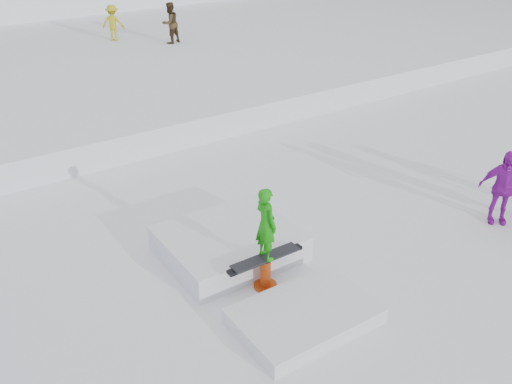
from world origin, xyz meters
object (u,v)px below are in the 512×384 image
walker_ygreen (113,23)px  spectator_purple (502,187)px  jib_rail_feature (249,259)px  walker_olive (170,23)px

walker_ygreen → spectator_purple: walker_ygreen is taller
spectator_purple → walker_ygreen: bearing=138.7°
walker_ygreen → jib_rail_feature: size_ratio=0.34×
walker_ygreen → jib_rail_feature: 16.76m
walker_ygreen → walker_olive: bearing=171.4°
walker_olive → spectator_purple: (0.17, -15.98, -0.77)m
walker_olive → jib_rail_feature: bearing=51.9°
walker_ygreen → spectator_purple: 17.90m
walker_olive → spectator_purple: 16.00m
walker_ygreen → jib_rail_feature: (-3.71, -16.29, -1.23)m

